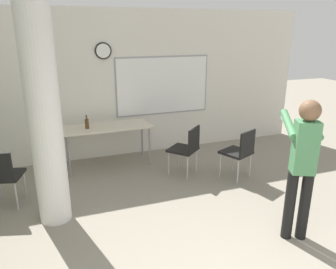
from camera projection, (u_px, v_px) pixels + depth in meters
name	position (u px, v px, depth m)	size (l,w,h in m)	color
wall_back	(115.00, 85.00, 6.26)	(8.00, 0.15, 2.80)	silver
support_pillar	(44.00, 118.00, 3.98)	(0.40, 0.40, 2.80)	white
folding_table	(107.00, 129.00, 5.92)	(1.55, 0.63, 0.76)	beige
bottle_on_table	(87.00, 123.00, 5.72)	(0.07, 0.07, 0.24)	#4C3319
chair_mid_room	(240.00, 150.00, 5.44)	(0.58, 0.58, 0.87)	black
chair_table_right	(187.00, 147.00, 5.59)	(0.62, 0.62, 0.87)	black
chair_near_pillar	(3.00, 174.00, 4.55)	(0.54, 0.54, 0.87)	black
person_playing_side	(302.00, 160.00, 3.74)	(0.56, 0.71, 1.71)	black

